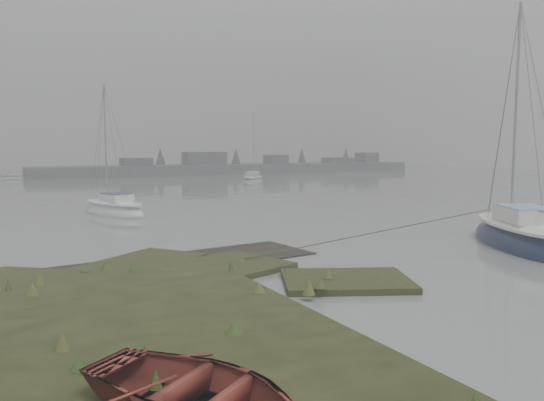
{
  "coord_description": "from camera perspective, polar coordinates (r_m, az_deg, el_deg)",
  "views": [
    {
      "loc": [
        -8.23,
        -12.31,
        3.78
      ],
      "look_at": [
        1.35,
        5.46,
        1.8
      ],
      "focal_mm": 35.0,
      "sensor_mm": 36.0,
      "label": 1
    }
  ],
  "objects": [
    {
      "name": "sailboat_white",
      "position": [
        31.87,
        -16.62,
        -0.99
      ],
      "size": [
        3.54,
        6.02,
        8.07
      ],
      "rotation": [
        0.0,
        0.0,
        0.31
      ],
      "color": "white",
      "rests_on": "ground"
    },
    {
      "name": "sailboat_far_c",
      "position": [
        71.52,
        -27.13,
        2.14
      ],
      "size": [
        5.3,
        2.65,
        7.16
      ],
      "rotation": [
        0.0,
        0.0,
        1.37
      ],
      "color": "silver",
      "rests_on": "ground"
    },
    {
      "name": "sailboat_far_b",
      "position": [
        57.82,
        -2.08,
        2.11
      ],
      "size": [
        5.04,
        5.96,
        8.38
      ],
      "rotation": [
        0.0,
        0.0,
        -0.62
      ],
      "color": "#A6ACAF",
      "rests_on": "ground"
    },
    {
      "name": "sailboat_main",
      "position": [
        22.76,
        25.17,
        -3.69
      ],
      "size": [
        5.7,
        7.46,
        10.23
      ],
      "rotation": [
        0.0,
        0.0,
        -0.53
      ],
      "color": "#0A1633",
      "rests_on": "ground"
    },
    {
      "name": "ground",
      "position": [
        43.27,
        -17.25,
        0.34
      ],
      "size": [
        160.0,
        160.0,
        0.0
      ],
      "primitive_type": "plane",
      "color": "slate",
      "rests_on": "ground"
    },
    {
      "name": "far_shoreline",
      "position": [
        82.13,
        -3.04,
        3.55
      ],
      "size": [
        60.0,
        8.0,
        4.15
      ],
      "color": "#4C4F51",
      "rests_on": "ground"
    },
    {
      "name": "dinghy",
      "position": [
        7.69,
        -8.61,
        -19.21
      ],
      "size": [
        3.79,
        4.06,
        0.68
      ],
      "primitive_type": "imported",
      "rotation": [
        0.0,
        0.0,
        0.59
      ],
      "color": "maroon",
      "rests_on": "marsh_bank"
    }
  ]
}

